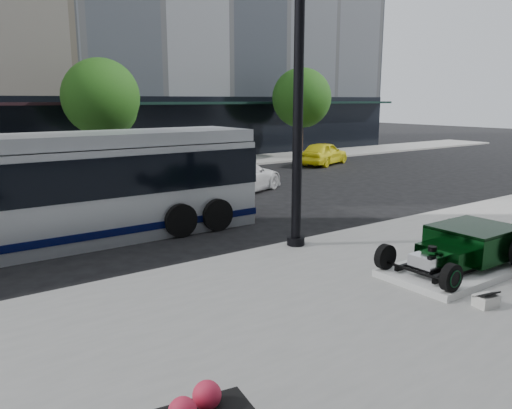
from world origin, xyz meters
TOP-DOWN VIEW (x-y plane):
  - ground at (0.00, 0.00)m, footprint 120.00×120.00m
  - sidewalk_far at (0.00, 14.00)m, footprint 70.00×4.00m
  - street_trees at (1.15, 13.07)m, footprint 29.80×3.80m
  - display_plinth at (2.17, -6.03)m, footprint 3.40×1.80m
  - hot_rod at (2.50, -6.03)m, footprint 3.22×2.00m
  - info_plaque at (0.92, -7.41)m, footprint 0.45×0.37m
  - lamppost at (0.67, -2.38)m, footprint 0.46×0.46m
  - transit_bus at (-4.59, 1.74)m, footprint 12.12×2.88m
  - white_sedan at (3.84, 5.11)m, footprint 5.25×3.83m
  - yellow_taxi at (13.09, 9.85)m, footprint 4.32×2.94m

SIDE VIEW (x-z plane):
  - ground at x=0.00m, z-range 0.00..0.00m
  - sidewalk_far at x=0.00m, z-range 0.00..0.12m
  - display_plinth at x=2.17m, z-range 0.12..0.27m
  - info_plaque at x=0.92m, z-range 0.09..0.40m
  - yellow_taxi at x=13.09m, z-range 0.00..1.37m
  - hot_rod at x=2.50m, z-range 0.29..1.10m
  - white_sedan at x=3.84m, z-range 0.00..1.41m
  - transit_bus at x=-4.59m, z-range 0.02..2.95m
  - street_trees at x=1.15m, z-range 0.92..6.62m
  - lamppost at x=0.67m, z-range -0.19..8.11m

